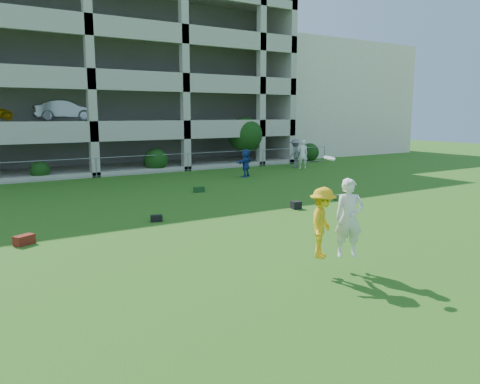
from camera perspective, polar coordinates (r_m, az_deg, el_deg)
ground at (r=12.08m, az=8.13°, el=-8.52°), size 100.00×100.00×0.00m
stucco_building at (r=47.74m, az=7.49°, el=10.97°), size 16.00×14.00×10.00m
bystander_d at (r=27.87m, az=0.69°, el=3.55°), size 1.59×1.13×1.66m
bystander_e at (r=32.27m, az=7.64°, el=4.58°), size 0.86×0.73×1.99m
bystander_f at (r=33.08m, az=6.73°, el=4.72°), size 1.46×1.13×1.99m
bag_red_a at (r=14.87m, az=-24.83°, el=-5.32°), size 0.63×0.53×0.28m
bag_black_b at (r=16.63m, az=-10.15°, el=-3.18°), size 0.45×0.35×0.22m
bag_green_c at (r=20.73m, az=12.15°, el=-0.68°), size 0.50×0.35×0.26m
crate_d at (r=18.66m, az=6.85°, el=-1.59°), size 0.42×0.42×0.30m
bag_green_g at (r=22.56m, az=-5.01°, el=0.30°), size 0.55×0.40×0.25m
frisbee_contest at (r=11.07m, az=11.14°, el=-3.49°), size 1.78×1.12×2.41m
parking_garage at (r=37.23m, az=-21.22°, el=12.42°), size 30.00×14.00×12.00m
fence at (r=28.87m, az=-17.13°, el=2.91°), size 36.06×0.06×1.20m
shrub_row at (r=30.95m, az=-9.32°, el=5.29°), size 34.38×2.52×3.50m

